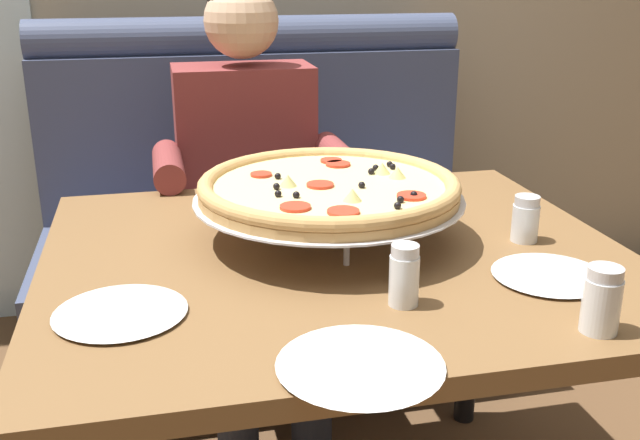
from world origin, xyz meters
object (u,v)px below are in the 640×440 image
(shaker_pepper_flakes, at_px, (601,304))
(plate_near_left, at_px, (360,361))
(dining_table, at_px, (337,291))
(plate_far_side, at_px, (550,272))
(diner_main, at_px, (250,179))
(shaker_parmesan, at_px, (404,280))
(shaker_oregano, at_px, (525,222))
(plate_near_right, at_px, (120,309))
(pizza, at_px, (330,189))
(booth_bench, at_px, (267,245))

(shaker_pepper_flakes, relative_size, plate_near_left, 0.44)
(dining_table, relative_size, plate_far_side, 5.46)
(diner_main, height_order, shaker_parmesan, diner_main)
(plate_near_left, distance_m, plate_far_side, 0.48)
(shaker_oregano, height_order, plate_far_side, shaker_oregano)
(plate_near_left, bearing_deg, dining_table, 80.13)
(diner_main, bearing_deg, plate_far_side, -64.83)
(shaker_pepper_flakes, height_order, plate_near_right, shaker_pepper_flakes)
(shaker_oregano, bearing_deg, shaker_parmesan, -145.86)
(shaker_parmesan, xyz_separation_m, plate_far_side, (0.30, 0.05, -0.03))
(diner_main, distance_m, shaker_pepper_flakes, 1.19)
(plate_near_right, bearing_deg, plate_near_left, -36.29)
(shaker_parmesan, height_order, shaker_oregano, shaker_parmesan)
(diner_main, height_order, pizza, diner_main)
(diner_main, relative_size, pizza, 2.29)
(plate_near_left, bearing_deg, diner_main, 90.20)
(dining_table, bearing_deg, plate_far_side, -31.53)
(pizza, bearing_deg, plate_near_left, -98.73)
(dining_table, relative_size, plate_near_left, 4.75)
(booth_bench, height_order, plate_near_right, booth_bench)
(diner_main, bearing_deg, shaker_pepper_flakes, -70.49)
(plate_near_left, height_order, plate_near_right, same)
(pizza, xyz_separation_m, plate_near_right, (-0.42, -0.27, -0.10))
(pizza, xyz_separation_m, plate_near_left, (-0.08, -0.52, -0.10))
(shaker_pepper_flakes, xyz_separation_m, plate_far_side, (0.03, 0.21, -0.04))
(shaker_parmesan, bearing_deg, dining_table, 100.73)
(pizza, relative_size, plate_near_right, 2.54)
(shaker_pepper_flakes, bearing_deg, plate_far_side, 81.02)
(pizza, distance_m, plate_far_side, 0.46)
(pizza, height_order, plate_near_right, pizza)
(shaker_parmesan, distance_m, plate_near_right, 0.47)
(shaker_pepper_flakes, relative_size, plate_far_side, 0.51)
(pizza, bearing_deg, shaker_oregano, -14.55)
(diner_main, distance_m, plate_near_right, 0.96)
(dining_table, relative_size, diner_main, 0.90)
(diner_main, bearing_deg, plate_near_left, -89.80)
(shaker_oregano, bearing_deg, booth_bench, 111.48)
(shaker_oregano, relative_size, plate_near_right, 0.44)
(diner_main, bearing_deg, booth_bench, 72.97)
(plate_near_right, bearing_deg, shaker_parmesan, -7.85)
(booth_bench, xyz_separation_m, diner_main, (-0.08, -0.27, 0.31))
(shaker_oregano, bearing_deg, dining_table, 175.74)
(dining_table, bearing_deg, plate_near_left, -99.87)
(shaker_parmesan, xyz_separation_m, shaker_pepper_flakes, (0.27, -0.16, 0.00))
(shaker_oregano, distance_m, plate_near_left, 0.63)
(dining_table, relative_size, plate_near_right, 5.27)
(diner_main, distance_m, plate_near_left, 1.15)
(dining_table, bearing_deg, pizza, 88.43)
(shaker_parmesan, xyz_separation_m, plate_near_right, (-0.46, 0.06, -0.03))
(booth_bench, relative_size, shaker_parmesan, 13.58)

